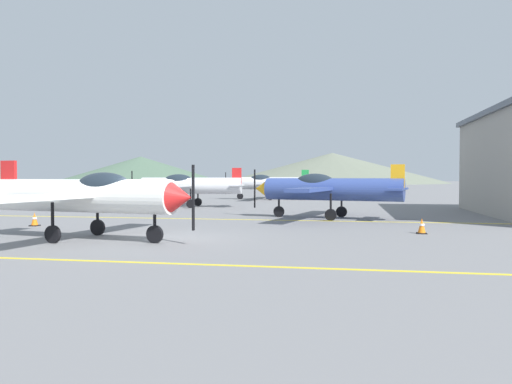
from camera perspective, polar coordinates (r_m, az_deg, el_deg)
The scene contains 11 objects.
ground_plane at distance 17.11m, azimuth -10.59°, elevation -5.51°, with size 400.00×400.00×0.00m, color slate.
apron_line_near at distance 13.37m, azimuth -16.97°, elevation -7.60°, with size 80.00×0.16×0.01m, color yellow.
apron_line_far at distance 25.05m, azimuth -3.74°, elevation -3.14°, with size 80.00×0.16×0.01m, color yellow.
airplane_near at distance 17.91m, azimuth -18.64°, elevation -0.29°, with size 8.01×9.17×2.74m.
airplane_mid at distance 25.61m, azimuth 8.09°, elevation 0.41°, with size 8.02×9.13×2.74m.
airplane_far at distance 35.17m, azimuth -7.89°, elevation 0.80°, with size 7.97×9.16×2.74m.
airplane_back at distance 45.91m, azimuth 1.30°, elevation 1.06°, with size 7.93×9.14×2.74m.
traffic_cone_front at distance 19.81m, azimuth 18.45°, elevation -3.73°, with size 0.36×0.36×0.59m.
traffic_cone_side at distance 23.75m, azimuth -24.03°, elevation -2.88°, with size 0.36×0.36×0.59m.
hill_left at distance 171.77m, azimuth -13.06°, elevation 2.53°, with size 56.77×56.77×8.71m, color #4C6651.
hill_centerleft at distance 158.14m, azimuth 8.73°, elevation 2.75°, with size 70.49×70.49×9.41m, color slate.
Camera 1 is at (6.07, -15.85, 2.18)m, focal length 34.92 mm.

